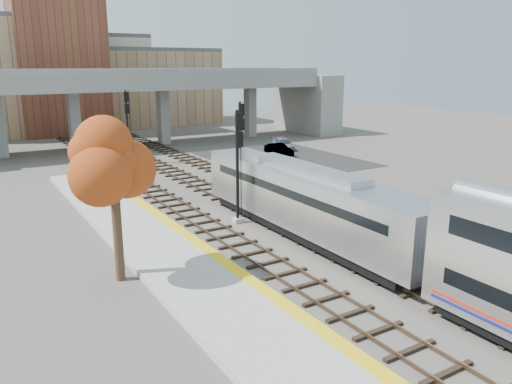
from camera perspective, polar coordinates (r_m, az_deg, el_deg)
ground at (r=25.19m, az=12.38°, el=-9.47°), size 160.00×160.00×0.00m
platform at (r=21.18m, az=-2.45°, el=-13.40°), size 4.50×60.00×0.35m
yellow_strip at (r=21.97m, az=1.99°, el=-11.79°), size 0.70×60.00×0.01m
tracks at (r=35.10m, az=-0.56°, el=-2.10°), size 10.70×95.00×0.25m
overpass at (r=65.13m, az=-12.38°, el=10.37°), size 54.00×12.00×9.50m
buildings_far at (r=84.88m, az=-19.74°, el=12.14°), size 43.00×21.00×20.60m
parking_lot at (r=54.67m, az=2.96°, el=3.83°), size 14.00×18.00×0.04m
locomotive at (r=29.58m, az=5.65°, el=-0.89°), size 3.02×19.05×4.10m
signal_mast_near at (r=31.73m, az=-2.08°, el=2.79°), size 0.60×0.64×7.29m
signal_mast_mid at (r=39.64m, az=-1.77°, el=5.08°), size 0.60×0.64×7.23m
signal_mast_far at (r=52.81m, az=-14.45°, el=7.17°), size 0.60×0.64×7.50m
tree at (r=23.49m, az=-16.11°, el=3.62°), size 3.60×3.60×7.93m
car_a at (r=47.96m, az=3.17°, el=3.14°), size 2.51×4.07×1.29m
car_b at (r=56.35m, az=2.63°, el=4.87°), size 1.48×4.09×1.34m
car_c at (r=60.33m, az=3.11°, el=5.48°), size 2.95×4.82×1.30m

